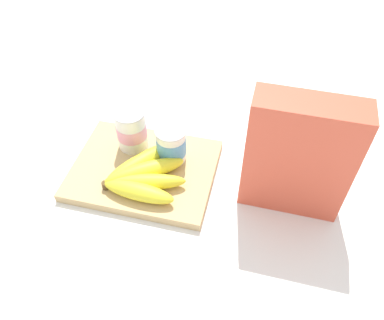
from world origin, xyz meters
TOP-DOWN VIEW (x-y plane):
  - ground_plane at (0.00, 0.00)m, footprint 2.40×2.40m
  - cutting_board at (0.00, 0.00)m, footprint 0.31×0.24m
  - cereal_box at (0.32, 0.00)m, footprint 0.20×0.07m
  - yogurt_cup_front at (-0.04, 0.06)m, footprint 0.07×0.07m
  - yogurt_cup_back at (0.05, 0.04)m, footprint 0.07×0.07m
  - banana_bunch at (0.01, -0.04)m, footprint 0.18×0.19m

SIDE VIEW (x-z plane):
  - ground_plane at x=0.00m, z-range 0.00..0.00m
  - cutting_board at x=0.00m, z-range 0.00..0.02m
  - banana_bunch at x=0.01m, z-range 0.02..0.06m
  - yogurt_cup_back at x=0.05m, z-range 0.02..0.10m
  - yogurt_cup_front at x=-0.04m, z-range 0.02..0.12m
  - cereal_box at x=0.32m, z-range 0.00..0.26m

